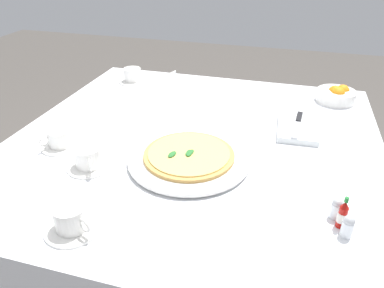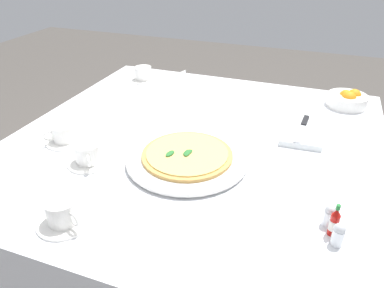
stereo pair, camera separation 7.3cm
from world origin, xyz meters
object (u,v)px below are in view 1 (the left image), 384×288
(coffee_cup_far_right, at_px, (89,159))
(pizza_plate, at_px, (189,158))
(hot_sauce_bottle, at_px, (343,215))
(napkin_folded, at_px, (297,127))
(coffee_cup_left_edge, at_px, (72,219))
(coffee_cup_far_left, at_px, (61,139))
(pizza, at_px, (189,154))
(coffee_cup_back_corner, at_px, (133,76))
(pepper_shaker, at_px, (336,209))
(menu_card, at_px, (170,80))
(salt_shaker, at_px, (347,227))
(dinner_knife, at_px, (298,124))
(citrus_bowl, at_px, (337,95))

(coffee_cup_far_right, bearing_deg, pizza_plate, 111.35)
(pizza_plate, bearing_deg, hot_sauce_bottle, 67.86)
(coffee_cup_far_right, bearing_deg, napkin_folded, 125.16)
(coffee_cup_left_edge, relative_size, coffee_cup_far_left, 1.00)
(pizza, xyz_separation_m, coffee_cup_far_left, (0.02, -0.41, 0.00))
(coffee_cup_back_corner, xyz_separation_m, coffee_cup_far_right, (0.67, 0.16, 0.00))
(hot_sauce_bottle, bearing_deg, coffee_cup_far_left, -99.82)
(coffee_cup_back_corner, xyz_separation_m, pepper_shaker, (0.71, 0.83, -0.00))
(hot_sauce_bottle, bearing_deg, napkin_folded, -166.76)
(menu_card, bearing_deg, coffee_cup_back_corner, 104.42)
(coffee_cup_far_left, bearing_deg, coffee_cup_back_corner, -177.98)
(pizza, distance_m, pepper_shaker, 0.42)
(coffee_cup_left_edge, distance_m, menu_card, 0.90)
(pizza_plate, relative_size, salt_shaker, 6.34)
(hot_sauce_bottle, xyz_separation_m, pepper_shaker, (-0.03, -0.01, -0.01))
(dinner_knife, bearing_deg, coffee_cup_back_corner, -106.84)
(pizza, relative_size, coffee_cup_far_right, 2.04)
(coffee_cup_far_left, distance_m, pepper_shaker, 0.82)
(coffee_cup_far_left, height_order, hot_sauce_bottle, hot_sauce_bottle)
(coffee_cup_left_edge, bearing_deg, napkin_folded, 143.21)
(citrus_bowl, bearing_deg, coffee_cup_left_edge, -33.64)
(menu_card, bearing_deg, dinner_knife, -97.82)
(coffee_cup_far_right, bearing_deg, dinner_knife, 124.98)
(pizza, relative_size, napkin_folded, 1.18)
(coffee_cup_far_right, xyz_separation_m, menu_card, (-0.66, 0.02, 0.00))
(coffee_cup_far_right, xyz_separation_m, hot_sauce_bottle, (0.06, 0.67, 0.01))
(coffee_cup_far_left, distance_m, citrus_bowl, 1.05)
(coffee_cup_back_corner, height_order, coffee_cup_far_left, coffee_cup_back_corner)
(dinner_knife, relative_size, citrus_bowl, 1.31)
(coffee_cup_back_corner, bearing_deg, pizza_plate, 37.10)
(coffee_cup_far_left, relative_size, menu_card, 1.50)
(coffee_cup_left_edge, height_order, salt_shaker, coffee_cup_left_edge)
(pizza, bearing_deg, coffee_cup_far_right, -68.67)
(coffee_cup_left_edge, xyz_separation_m, menu_card, (-0.90, -0.08, 0.00))
(napkin_folded, relative_size, salt_shaker, 4.01)
(salt_shaker, bearing_deg, citrus_bowl, 178.28)
(hot_sauce_bottle, bearing_deg, citrus_bowl, 177.46)
(coffee_cup_back_corner, bearing_deg, menu_card, 86.33)
(coffee_cup_left_edge, bearing_deg, coffee_cup_far_right, -158.57)
(citrus_bowl, bearing_deg, hot_sauce_bottle, -2.54)
(pepper_shaker, height_order, menu_card, menu_card)
(pizza, xyz_separation_m, coffee_cup_far_right, (0.10, -0.27, 0.00))
(salt_shaker, bearing_deg, pepper_shaker, -160.35)
(menu_card, bearing_deg, coffee_cup_far_left, -177.26)
(citrus_bowl, bearing_deg, menu_card, -87.72)
(pizza, relative_size, salt_shaker, 4.72)
(salt_shaker, relative_size, pepper_shaker, 1.00)
(napkin_folded, distance_m, citrus_bowl, 0.32)
(napkin_folded, height_order, hot_sauce_bottle, hot_sauce_bottle)
(coffee_cup_far_right, bearing_deg, menu_card, 178.60)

